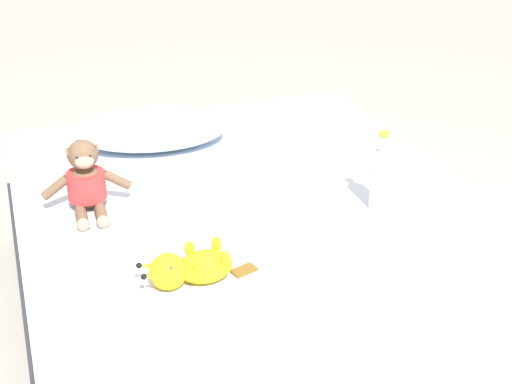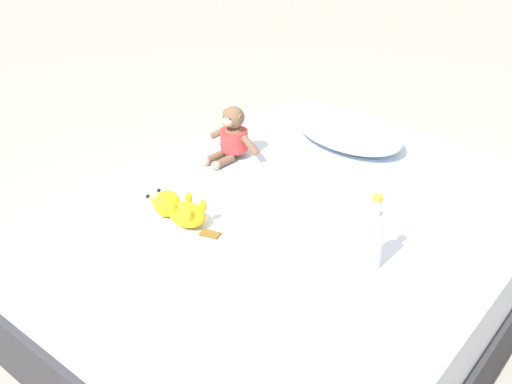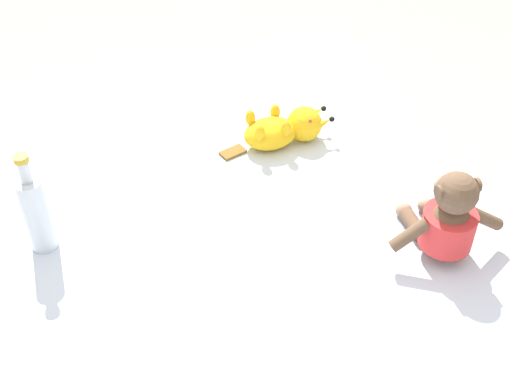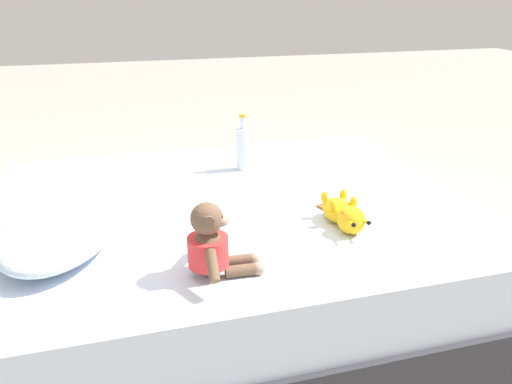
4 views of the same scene
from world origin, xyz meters
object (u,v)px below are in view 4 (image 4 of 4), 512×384
object	(u,v)px
bed	(230,258)
plush_yellow_creature	(344,214)
pillow	(59,229)
glass_bottle	(243,147)
plush_monkey	(212,246)

from	to	relation	value
bed	plush_yellow_creature	xyz separation A→B (m)	(-0.32, -0.35, 0.30)
pillow	plush_yellow_creature	world-z (taller)	pillow
pillow	glass_bottle	xyz separation A→B (m)	(0.57, -0.77, 0.04)
plush_monkey	plush_yellow_creature	world-z (taller)	plush_monkey
glass_bottle	bed	bearing A→B (deg)	157.62
plush_monkey	glass_bottle	bearing A→B (deg)	-19.82
bed	plush_yellow_creature	size ratio (longest dim) A/B	5.81
plush_yellow_creature	pillow	bearing A→B (deg)	83.35
plush_monkey	plush_yellow_creature	bearing A→B (deg)	-69.40
pillow	plush_monkey	bearing A→B (deg)	-124.19
pillow	glass_bottle	world-z (taller)	glass_bottle
plush_yellow_creature	glass_bottle	bearing A→B (deg)	16.51
plush_monkey	glass_bottle	world-z (taller)	glass_bottle
plush_monkey	plush_yellow_creature	xyz separation A→B (m)	(0.19, -0.52, -0.05)
bed	glass_bottle	size ratio (longest dim) A/B	7.23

